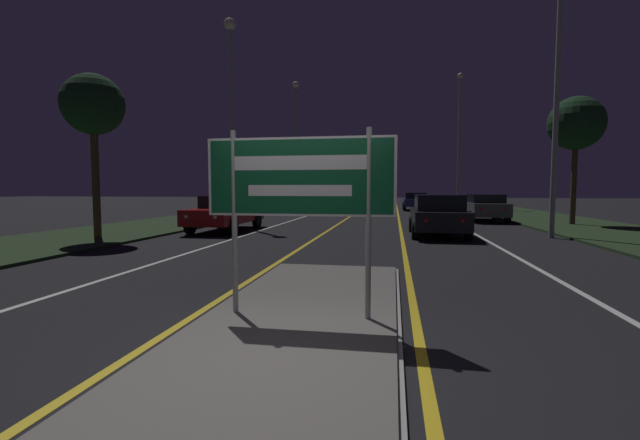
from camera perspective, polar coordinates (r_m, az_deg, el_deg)
ground_plane at (r=4.40m, az=-6.63°, el=-18.62°), size 160.00×160.00×0.00m
median_island at (r=5.60m, az=-2.68°, el=-13.09°), size 2.54×7.28×0.10m
verge_left at (r=26.21m, az=-14.23°, el=0.42°), size 5.00×100.00×0.08m
verge_right at (r=25.36m, az=28.97°, el=-0.10°), size 5.00×100.00×0.08m
centre_line_yellow_left at (r=29.06m, az=4.60°, el=0.82°), size 0.12×70.00×0.01m
centre_line_yellow_right at (r=28.94m, az=10.37°, el=0.75°), size 0.12×70.00×0.01m
lane_line_white_left at (r=29.43m, az=-0.72°, el=0.88°), size 0.12×70.00×0.01m
lane_line_white_right at (r=29.10m, az=15.77°, el=0.68°), size 0.12×70.00×0.01m
edge_line_white_left at (r=30.12m, az=-6.34°, el=0.93°), size 0.10×70.00×0.01m
edge_line_white_right at (r=29.56m, az=21.56°, el=0.60°), size 0.10×70.00×0.01m
highway_sign at (r=5.34m, az=-2.76°, el=4.81°), size 2.39×0.07×2.34m
streetlight_left_near at (r=20.75m, az=-11.81°, el=16.20°), size 0.53×0.53×9.39m
streetlight_left_far at (r=33.97m, az=-3.24°, el=11.77°), size 0.50×0.50×9.97m
streetlight_right_near at (r=17.50m, az=29.27°, el=20.49°), size 0.63×0.63×9.67m
streetlight_right_far at (r=38.34m, az=18.05°, el=11.41°), size 0.46×0.46×11.29m
car_receding_0 at (r=16.03m, az=15.45°, el=0.69°), size 1.94×4.27×1.49m
car_receding_1 at (r=24.15m, az=21.06°, el=1.65°), size 1.90×4.49×1.42m
car_receding_2 at (r=34.69m, az=12.57°, el=2.51°), size 1.91×4.11×1.41m
car_approaching_0 at (r=17.78m, az=-12.36°, el=1.06°), size 1.89×4.71×1.42m
car_approaching_1 at (r=32.51m, az=3.55°, el=2.54°), size 1.87×4.42×1.43m
roadside_palm_left at (r=16.20m, az=-28.02°, el=13.22°), size 1.97×1.97×5.36m
roadside_palm_right at (r=23.01m, az=30.99°, el=10.90°), size 2.41×2.41×5.80m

